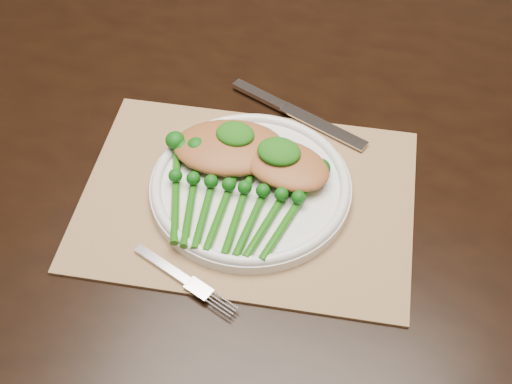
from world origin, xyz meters
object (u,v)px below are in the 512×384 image
(broccolini_bundle, at_px, (232,205))
(chicken_fillet_left, at_px, (230,147))
(dining_table, at_px, (255,292))
(dinner_plate, at_px, (251,186))
(placemat, at_px, (248,198))

(broccolini_bundle, bearing_deg, chicken_fillet_left, 106.46)
(chicken_fillet_left, bearing_deg, broccolini_bundle, -83.33)
(dining_table, xyz_separation_m, broccolini_bundle, (0.02, -0.13, 0.40))
(dining_table, xyz_separation_m, dinner_plate, (0.03, -0.09, 0.39))
(dinner_plate, distance_m, broccolini_bundle, 0.04)
(broccolini_bundle, bearing_deg, placemat, 70.81)
(placemat, distance_m, broccolini_bundle, 0.04)
(dining_table, relative_size, placemat, 3.95)
(chicken_fillet_left, height_order, broccolini_bundle, chicken_fillet_left)
(placemat, xyz_separation_m, dinner_plate, (0.00, 0.01, 0.01))
(dining_table, height_order, broccolini_bundle, broccolini_bundle)
(placemat, relative_size, chicken_fillet_left, 2.88)
(dinner_plate, xyz_separation_m, broccolini_bundle, (-0.01, -0.04, 0.01))
(dining_table, relative_size, chicken_fillet_left, 11.37)
(placemat, bearing_deg, broccolini_bundle, -112.46)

